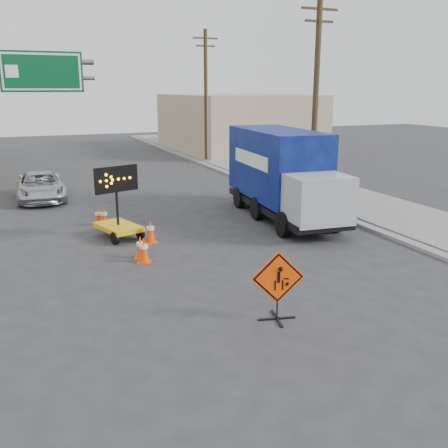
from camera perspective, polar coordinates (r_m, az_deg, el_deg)
ground at (r=11.98m, az=2.95°, el=-9.87°), size 100.00×100.00×0.00m
curb_right at (r=27.94m, az=3.01°, el=4.85°), size 0.40×60.00×0.12m
sidewalk_right at (r=29.00m, az=7.13°, el=5.16°), size 4.00×60.00×0.15m
building_right_far at (r=43.63m, az=1.37°, el=11.55°), size 10.00×14.00×4.60m
highway_gantry at (r=27.72m, az=-22.78°, el=14.06°), size 6.18×0.38×6.90m
utility_pole_near at (r=23.52m, az=10.43°, el=14.01°), size 1.80×0.26×9.00m
utility_pole_far at (r=36.09m, az=-2.09°, el=14.57°), size 1.80×0.26×9.00m
construction_sign at (r=11.26m, az=6.17°, el=-6.84°), size 1.20×0.86×1.63m
arrow_board at (r=17.78m, az=-12.01°, el=0.23°), size 1.58×2.03×2.55m
pickup_truck at (r=25.07m, az=-20.23°, el=4.07°), size 2.16×4.61×1.28m
box_truck at (r=20.09m, az=6.64°, el=5.11°), size 2.87×7.53×3.50m
cone_a at (r=15.18m, az=-9.14°, el=-2.94°), size 0.53×0.53×0.79m
cone_b at (r=15.58m, az=-9.54°, el=-2.60°), size 0.47×0.47×0.73m
cone_c at (r=17.07m, az=-8.40°, el=-0.83°), size 0.49×0.49×0.81m
cone_d at (r=19.48m, az=-13.54°, el=0.85°), size 0.45×0.45×0.77m
cone_e at (r=19.71m, az=-14.20°, el=0.87°), size 0.42×0.42×0.70m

